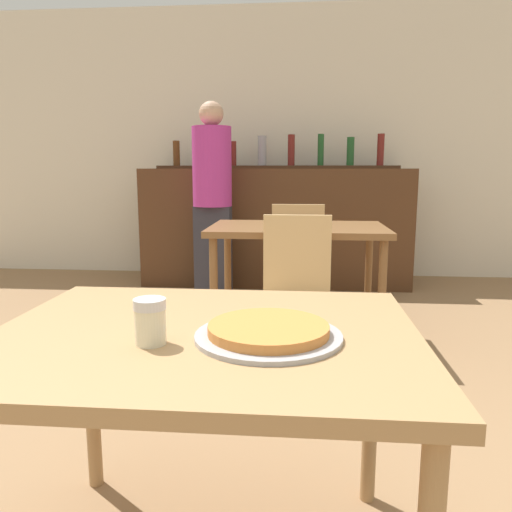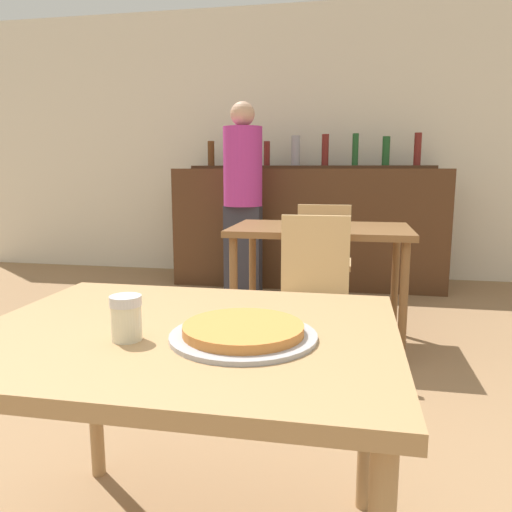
% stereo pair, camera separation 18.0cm
% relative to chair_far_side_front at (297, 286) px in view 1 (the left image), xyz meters
% --- Properties ---
extents(wall_back, '(8.00, 0.05, 2.80)m').
position_rel_chair_far_side_front_xyz_m(wall_back, '(-0.23, 2.74, 0.90)').
color(wall_back, silver).
rests_on(wall_back, ground_plane).
extents(dining_table_near, '(1.10, 0.88, 0.73)m').
position_rel_chair_far_side_front_xyz_m(dining_table_near, '(-0.23, -1.46, 0.15)').
color(dining_table_near, '#A87F51').
rests_on(dining_table_near, ground_plane).
extents(dining_table_far, '(1.12, 0.71, 0.78)m').
position_rel_chair_far_side_front_xyz_m(dining_table_far, '(-0.00, 0.52, 0.18)').
color(dining_table_far, brown).
rests_on(dining_table_far, ground_plane).
extents(bar_counter, '(2.60, 0.56, 1.14)m').
position_rel_chair_far_side_front_xyz_m(bar_counter, '(-0.23, 2.24, 0.07)').
color(bar_counter, '#4C2D19').
rests_on(bar_counter, ground_plane).
extents(bar_back_shelf, '(2.39, 0.24, 0.34)m').
position_rel_chair_far_side_front_xyz_m(bar_back_shelf, '(-0.20, 2.38, 0.71)').
color(bar_back_shelf, '#4C2D19').
rests_on(bar_back_shelf, bar_counter).
extents(chair_far_side_front, '(0.40, 0.40, 0.89)m').
position_rel_chair_far_side_front_xyz_m(chair_far_side_front, '(0.00, 0.00, 0.00)').
color(chair_far_side_front, tan).
rests_on(chair_far_side_front, ground_plane).
extents(chair_far_side_back, '(0.40, 0.40, 0.89)m').
position_rel_chair_far_side_front_xyz_m(chair_far_side_back, '(-0.00, 1.05, 0.00)').
color(chair_far_side_back, tan).
rests_on(chair_far_side_back, ground_plane).
extents(pizza_tray, '(0.36, 0.36, 0.04)m').
position_rel_chair_far_side_front_xyz_m(pizza_tray, '(-0.06, -1.51, 0.24)').
color(pizza_tray, '#A3A3A8').
rests_on(pizza_tray, dining_table_near).
extents(cheese_shaker, '(0.08, 0.08, 0.11)m').
position_rel_chair_far_side_front_xyz_m(cheese_shaker, '(-0.34, -1.58, 0.28)').
color(cheese_shaker, beige).
rests_on(cheese_shaker, dining_table_near).
extents(person_standing, '(0.34, 0.34, 1.71)m').
position_rel_chair_far_side_front_xyz_m(person_standing, '(-0.75, 1.66, 0.42)').
color(person_standing, '#2D2D38').
rests_on(person_standing, ground_plane).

